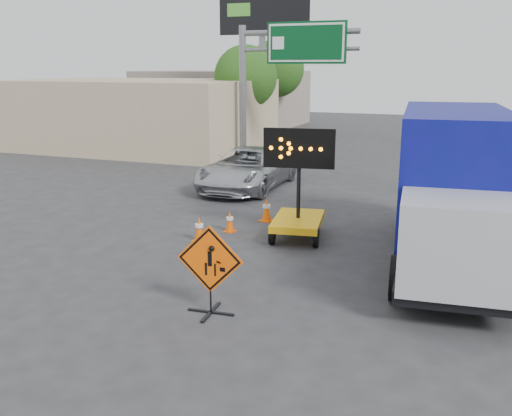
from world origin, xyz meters
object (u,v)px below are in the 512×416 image
Objects in this scene: arrow_board at (298,214)px; construction_sign at (210,268)px; pickup_truck at (248,168)px; box_truck at (453,197)px.

construction_sign is at bearing -100.31° from arrow_board.
box_truck reaches higher than pickup_truck.
construction_sign is 0.31× the size of pickup_truck.
arrow_board is at bearing -56.91° from pickup_truck.
construction_sign is at bearing -72.30° from pickup_truck.
pickup_truck is (-3.95, 5.79, 0.11)m from arrow_board.
box_truck is at bearing 44.13° from construction_sign.
pickup_truck is at bearing 103.88° from construction_sign.
box_truck is at bearing -39.99° from pickup_truck.
construction_sign is 5.59m from arrow_board.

